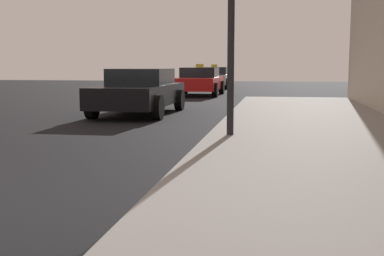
% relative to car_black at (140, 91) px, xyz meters
% --- Properties ---
extents(car_black, '(1.94, 4.40, 1.27)m').
position_rel_car_black_xyz_m(car_black, '(0.00, 0.00, 0.00)').
color(car_black, black).
rests_on(car_black, ground_plane).
extents(car_red, '(2.01, 4.01, 1.43)m').
position_rel_car_black_xyz_m(car_red, '(0.27, 9.01, -0.00)').
color(car_red, red).
rests_on(car_red, ground_plane).
extents(car_silver, '(2.05, 4.32, 1.43)m').
position_rel_car_black_xyz_m(car_silver, '(0.02, 16.33, 0.00)').
color(car_silver, '#B7B7BF').
rests_on(car_silver, ground_plane).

